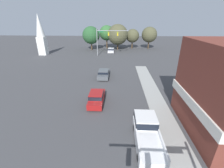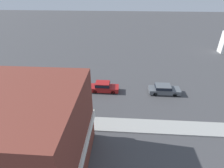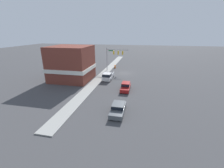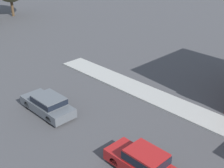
# 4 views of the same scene
# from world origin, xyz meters

# --- Properties ---
(ground_plane) EXTENTS (200.00, 200.00, 0.00)m
(ground_plane) POSITION_xyz_m (0.00, 0.00, 0.00)
(ground_plane) COLOR #424244
(car_lead) EXTENTS (1.78, 4.58, 1.62)m
(car_lead) POSITION_xyz_m (-2.05, 13.35, 0.83)
(car_lead) COLOR black
(car_lead) RESTS_ON ground
(car_second_ahead) EXTENTS (1.93, 4.83, 1.45)m
(car_second_ahead) POSITION_xyz_m (-2.08, 22.86, 0.76)
(car_second_ahead) COLOR black
(car_second_ahead) RESTS_ON ground
(pickup_truck_parked) EXTENTS (2.03, 5.51, 1.92)m
(pickup_truck_parked) POSITION_xyz_m (3.28, 7.08, 0.94)
(pickup_truck_parked) COLOR black
(pickup_truck_parked) RESTS_ON ground
(corner_brick_building) EXTENTS (9.76, 9.30, 8.40)m
(corner_brick_building) POSITION_xyz_m (12.13, 8.80, 4.08)
(corner_brick_building) COLOR brown
(corner_brick_building) RESTS_ON ground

